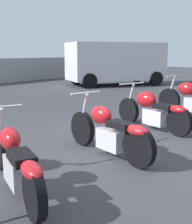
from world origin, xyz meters
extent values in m
plane|color=#38383D|center=(0.00, 0.00, 0.00)|extent=(60.00, 60.00, 0.00)
cylinder|color=black|center=(-1.55, 0.72, 0.28)|extent=(0.33, 0.55, 0.56)
cylinder|color=black|center=(-2.23, -0.73, 0.28)|extent=(0.33, 0.55, 0.56)
cube|color=silver|center=(-1.92, -0.08, 0.25)|extent=(0.43, 0.61, 0.31)
ellipsoid|color=red|center=(-1.81, 0.17, 0.59)|extent=(0.42, 0.53, 0.29)
cube|color=black|center=(-2.04, -0.32, 0.52)|extent=(0.41, 0.52, 0.10)
ellipsoid|color=red|center=(-2.21, -0.68, 0.51)|extent=(0.37, 0.48, 0.16)
cylinder|color=silver|center=(-1.59, 0.63, 0.91)|extent=(0.55, 0.28, 0.04)
cylinder|color=silver|center=(-1.57, 0.67, 0.60)|extent=(0.15, 0.24, 0.62)
cylinder|color=silver|center=(-1.88, -0.27, 0.20)|extent=(0.38, 0.70, 0.07)
cylinder|color=black|center=(0.05, 0.54, 0.30)|extent=(0.26, 0.61, 0.60)
cylinder|color=black|center=(-0.34, -0.84, 0.30)|extent=(0.26, 0.61, 0.60)
cube|color=silver|center=(-0.16, -0.22, 0.27)|extent=(0.33, 0.55, 0.33)
ellipsoid|color=red|center=(-0.10, 0.01, 0.63)|extent=(0.37, 0.52, 0.30)
cube|color=black|center=(-0.23, -0.45, 0.56)|extent=(0.36, 0.50, 0.10)
ellipsoid|color=red|center=(-0.33, -0.79, 0.54)|extent=(0.31, 0.48, 0.16)
cylinder|color=silver|center=(0.03, 0.44, 0.95)|extent=(0.58, 0.20, 0.04)
cylinder|color=silver|center=(0.04, 0.49, 0.63)|extent=(0.12, 0.25, 0.64)
cylinder|color=silver|center=(-0.09, -0.39, 0.21)|extent=(0.25, 0.66, 0.07)
cylinder|color=black|center=(2.08, 0.79, 0.30)|extent=(0.27, 0.60, 0.59)
cylinder|color=black|center=(1.66, -0.63, 0.30)|extent=(0.27, 0.60, 0.59)
cube|color=silver|center=(1.85, 0.01, 0.27)|extent=(0.34, 0.57, 0.33)
ellipsoid|color=#AD1419|center=(1.92, 0.25, 0.63)|extent=(0.43, 0.59, 0.35)
cube|color=black|center=(1.78, -0.23, 0.54)|extent=(0.36, 0.50, 0.10)
ellipsoid|color=#AD1419|center=(1.67, -0.58, 0.53)|extent=(0.32, 0.48, 0.16)
cylinder|color=silver|center=(2.05, 0.70, 0.94)|extent=(0.72, 0.25, 0.04)
cylinder|color=silver|center=(2.07, 0.74, 0.62)|extent=(0.12, 0.25, 0.63)
cylinder|color=silver|center=(1.92, -0.16, 0.21)|extent=(0.25, 0.63, 0.07)
cylinder|color=black|center=(3.93, 0.60, 0.33)|extent=(0.23, 0.67, 0.66)
ellipsoid|color=#AD1419|center=(3.82, 0.07, 0.70)|extent=(0.39, 0.56, 0.34)
cylinder|color=silver|center=(3.91, 0.50, 1.01)|extent=(0.56, 0.15, 0.04)
cylinder|color=silver|center=(3.92, 0.55, 0.67)|extent=(0.10, 0.26, 0.66)
cube|color=silver|center=(9.18, 5.85, 1.20)|extent=(5.13, 4.26, 1.84)
cube|color=black|center=(7.18, 7.09, 1.61)|extent=(1.01, 1.61, 0.55)
cylinder|color=black|center=(7.15, 5.95, 0.35)|extent=(0.71, 0.56, 0.70)
cylinder|color=black|center=(8.19, 7.63, 0.35)|extent=(0.71, 0.56, 0.70)
cylinder|color=black|center=(10.17, 4.08, 0.35)|extent=(0.71, 0.56, 0.70)
cylinder|color=black|center=(11.21, 5.76, 0.35)|extent=(0.71, 0.56, 0.70)
camera|label=1|loc=(-4.14, -2.93, 1.65)|focal=50.00mm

